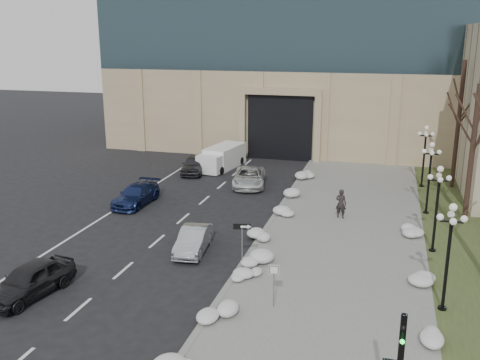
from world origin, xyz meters
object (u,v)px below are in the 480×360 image
at_px(keep_sign, 274,277).
at_px(lamppost_c, 430,168).
at_px(car_a, 30,280).
at_px(car_d, 249,177).
at_px(lamppost_d, 425,148).
at_px(one_way_sign, 245,232).
at_px(car_e, 194,164).
at_px(car_c, 136,195).
at_px(car_b, 193,240).
at_px(lamppost_a, 449,243).
at_px(lamppost_b, 438,198).
at_px(box_truck, 222,158).
at_px(pedestrian, 341,204).

relative_size(keep_sign, lamppost_c, 0.43).
height_order(keep_sign, lamppost_c, lamppost_c).
bearing_deg(car_a, car_d, 86.83).
bearing_deg(lamppost_c, lamppost_d, 90.00).
bearing_deg(car_a, keep_sign, 19.54).
relative_size(car_a, one_way_sign, 1.84).
height_order(car_e, lamppost_c, lamppost_c).
height_order(car_c, car_e, car_e).
bearing_deg(keep_sign, car_d, 100.00).
xyz_separation_m(car_b, lamppost_a, (12.31, -3.24, 2.43)).
bearing_deg(lamppost_d, one_way_sign, -117.02).
bearing_deg(lamppost_b, car_e, 145.44).
distance_m(car_a, box_truck, 24.80).
bearing_deg(car_e, pedestrian, -43.16).
relative_size(car_a, car_e, 1.02).
bearing_deg(car_c, car_a, -82.52).
relative_size(car_d, keep_sign, 2.49).
xyz_separation_m(car_e, lamppost_a, (18.17, -19.02, 2.34)).
distance_m(car_a, car_c, 13.42).
xyz_separation_m(keep_sign, lamppost_c, (6.86, 14.74, 1.58)).
bearing_deg(one_way_sign, car_e, 103.49).
xyz_separation_m(car_b, box_truck, (-4.12, 18.08, 0.25)).
height_order(car_e, pedestrian, pedestrian).
bearing_deg(lamppost_a, pedestrian, 116.42).
bearing_deg(car_d, keep_sign, -82.93).
bearing_deg(lamppost_c, car_e, 161.67).
relative_size(car_c, lamppost_b, 0.98).
relative_size(lamppost_b, lamppost_c, 1.00).
bearing_deg(lamppost_c, car_a, -136.77).
bearing_deg(lamppost_d, lamppost_b, -90.00).
height_order(car_a, lamppost_d, lamppost_d).
distance_m(car_b, one_way_sign, 3.82).
relative_size(keep_sign, lamppost_a, 0.43).
relative_size(one_way_sign, lamppost_c, 0.50).
height_order(car_a, car_c, car_a).
distance_m(car_c, lamppost_b, 19.42).
distance_m(car_d, lamppost_d, 13.28).
bearing_deg(lamppost_c, car_d, 164.82).
height_order(car_d, car_e, car_e).
relative_size(car_b, one_way_sign, 1.64).
bearing_deg(keep_sign, lamppost_b, 42.42).
height_order(lamppost_c, lamppost_d, same).
xyz_separation_m(lamppost_b, lamppost_c, (0.00, 6.50, 0.00)).
height_order(car_a, keep_sign, keep_sign).
distance_m(car_b, car_c, 9.41).
bearing_deg(lamppost_d, pedestrian, -120.23).
bearing_deg(car_c, car_d, 47.57).
bearing_deg(keep_sign, car_c, 128.36).
xyz_separation_m(car_e, box_truck, (1.74, 2.30, 0.16)).
bearing_deg(car_a, car_c, 106.64).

